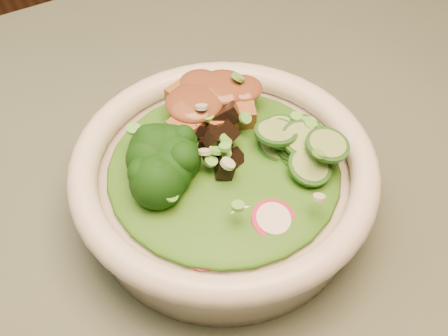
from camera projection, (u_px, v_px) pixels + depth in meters
name	position (u px, v px, depth m)	size (l,w,h in m)	color
salad_bowl	(224.00, 183.00, 0.51)	(0.25, 0.25, 0.07)	silver
lettuce_bed	(224.00, 167.00, 0.50)	(0.19, 0.19, 0.02)	#1A5912
broccoli_florets	(152.00, 171.00, 0.48)	(0.07, 0.06, 0.04)	black
radish_slices	(249.00, 225.00, 0.46)	(0.10, 0.04, 0.02)	#A60C3E
cucumber_slices	(297.00, 145.00, 0.50)	(0.06, 0.06, 0.03)	#86AD60
mushroom_heap	(220.00, 147.00, 0.50)	(0.06, 0.06, 0.04)	black
tofu_cubes	(208.00, 108.00, 0.53)	(0.08, 0.06, 0.03)	brown
peanut_sauce	(208.00, 98.00, 0.52)	(0.06, 0.05, 0.01)	brown
scallion_garnish	(224.00, 149.00, 0.48)	(0.18, 0.18, 0.02)	#5EB740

